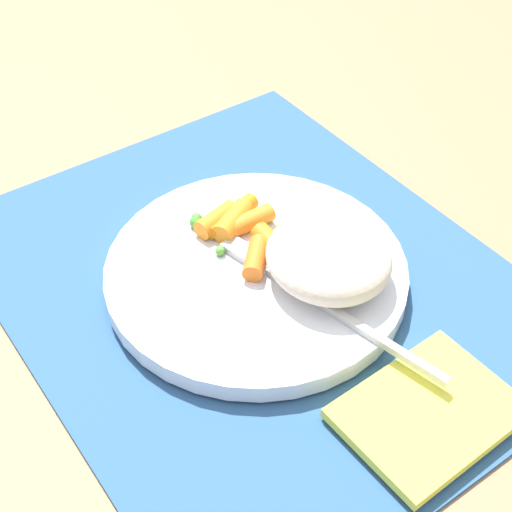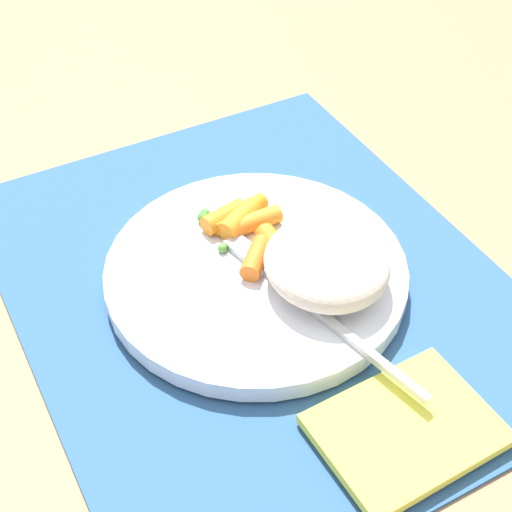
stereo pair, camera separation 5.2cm
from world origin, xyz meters
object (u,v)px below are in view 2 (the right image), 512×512
object	(u,v)px
rice_mound	(327,263)
fork	(298,296)
plate	(256,273)
carrot_portion	(249,229)

from	to	relation	value
rice_mound	fork	distance (m)	0.03
plate	carrot_portion	world-z (taller)	carrot_portion
plate	rice_mound	bearing A→B (deg)	-137.95
fork	plate	bearing A→B (deg)	12.51
plate	carrot_portion	bearing A→B (deg)	-18.40
rice_mound	carrot_portion	bearing A→B (deg)	19.77
plate	fork	distance (m)	0.05
plate	fork	world-z (taller)	fork
plate	carrot_portion	xyz separation A→B (m)	(0.03, -0.01, 0.02)
carrot_portion	fork	distance (m)	0.08
rice_mound	fork	xyz separation A→B (m)	(-0.01, 0.03, -0.02)
rice_mound	fork	bearing A→B (deg)	101.31
fork	carrot_portion	bearing A→B (deg)	-0.30
plate	rice_mound	xyz separation A→B (m)	(-0.04, -0.04, 0.03)
carrot_portion	fork	xyz separation A→B (m)	(-0.08, 0.00, -0.01)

